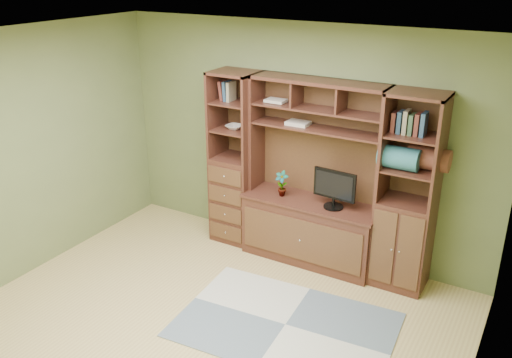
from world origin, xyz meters
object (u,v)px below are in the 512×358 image
Objects in this scene: right_tower at (408,194)px; monitor at (335,182)px; left_tower at (235,159)px; center_hutch at (312,176)px.

right_tower reaches higher than monitor.
right_tower is at bearing 0.00° from left_tower.
left_tower is 2.02m from right_tower.
right_tower is (1.02, 0.04, 0.00)m from center_hutch.
left_tower is 3.52× the size of monitor.
left_tower is 1.00× the size of right_tower.
monitor is at bearing -3.36° from left_tower.
center_hutch reaches higher than monitor.
center_hutch is 1.00× the size of left_tower.
center_hutch is 1.03m from right_tower.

